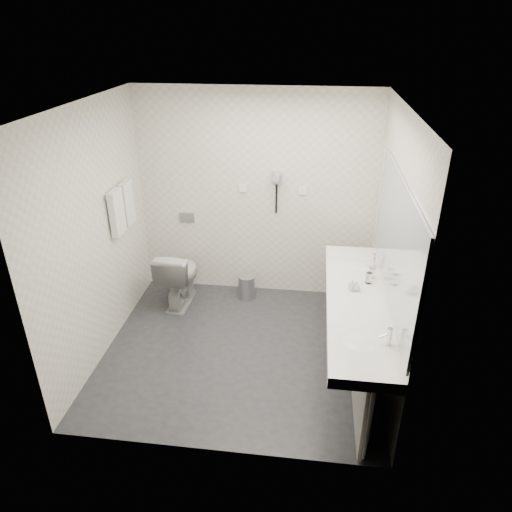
# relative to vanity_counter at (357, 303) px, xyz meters

# --- Properties ---
(floor) EXTENTS (2.80, 2.80, 0.00)m
(floor) POSITION_rel_vanity_counter_xyz_m (-1.12, 0.20, -0.80)
(floor) COLOR #28282D
(floor) RESTS_ON ground
(ceiling) EXTENTS (2.80, 2.80, 0.00)m
(ceiling) POSITION_rel_vanity_counter_xyz_m (-1.12, 0.20, 1.70)
(ceiling) COLOR white
(ceiling) RESTS_ON wall_back
(wall_back) EXTENTS (2.80, 0.00, 2.80)m
(wall_back) POSITION_rel_vanity_counter_xyz_m (-1.12, 1.50, 0.45)
(wall_back) COLOR silver
(wall_back) RESTS_ON floor
(wall_front) EXTENTS (2.80, 0.00, 2.80)m
(wall_front) POSITION_rel_vanity_counter_xyz_m (-1.12, -1.10, 0.45)
(wall_front) COLOR silver
(wall_front) RESTS_ON floor
(wall_left) EXTENTS (0.00, 2.60, 2.60)m
(wall_left) POSITION_rel_vanity_counter_xyz_m (-2.52, 0.20, 0.45)
(wall_left) COLOR silver
(wall_left) RESTS_ON floor
(wall_right) EXTENTS (0.00, 2.60, 2.60)m
(wall_right) POSITION_rel_vanity_counter_xyz_m (0.27, 0.20, 0.45)
(wall_right) COLOR silver
(wall_right) RESTS_ON floor
(vanity_counter) EXTENTS (0.55, 2.20, 0.10)m
(vanity_counter) POSITION_rel_vanity_counter_xyz_m (0.00, 0.00, 0.00)
(vanity_counter) COLOR white
(vanity_counter) RESTS_ON floor
(vanity_panel) EXTENTS (0.03, 2.15, 0.75)m
(vanity_panel) POSITION_rel_vanity_counter_xyz_m (0.02, 0.00, -0.42)
(vanity_panel) COLOR gray
(vanity_panel) RESTS_ON floor
(vanity_post_near) EXTENTS (0.06, 0.06, 0.75)m
(vanity_post_near) POSITION_rel_vanity_counter_xyz_m (0.05, -1.04, -0.42)
(vanity_post_near) COLOR silver
(vanity_post_near) RESTS_ON floor
(vanity_post_far) EXTENTS (0.06, 0.06, 0.75)m
(vanity_post_far) POSITION_rel_vanity_counter_xyz_m (0.05, 1.04, -0.42)
(vanity_post_far) COLOR silver
(vanity_post_far) RESTS_ON floor
(mirror) EXTENTS (0.02, 2.20, 1.05)m
(mirror) POSITION_rel_vanity_counter_xyz_m (0.26, 0.00, 0.65)
(mirror) COLOR #B2BCC6
(mirror) RESTS_ON wall_right
(basin_near) EXTENTS (0.40, 0.31, 0.05)m
(basin_near) POSITION_rel_vanity_counter_xyz_m (0.00, -0.65, 0.04)
(basin_near) COLOR white
(basin_near) RESTS_ON vanity_counter
(basin_far) EXTENTS (0.40, 0.31, 0.05)m
(basin_far) POSITION_rel_vanity_counter_xyz_m (0.00, 0.65, 0.04)
(basin_far) COLOR white
(basin_far) RESTS_ON vanity_counter
(faucet_near) EXTENTS (0.04, 0.04, 0.15)m
(faucet_near) POSITION_rel_vanity_counter_xyz_m (0.19, -0.65, 0.12)
(faucet_near) COLOR silver
(faucet_near) RESTS_ON vanity_counter
(faucet_far) EXTENTS (0.04, 0.04, 0.15)m
(faucet_far) POSITION_rel_vanity_counter_xyz_m (0.19, 0.65, 0.12)
(faucet_far) COLOR silver
(faucet_far) RESTS_ON vanity_counter
(soap_bottle_a) EXTENTS (0.07, 0.07, 0.12)m
(soap_bottle_a) POSITION_rel_vanity_counter_xyz_m (-0.05, 0.14, 0.11)
(soap_bottle_a) COLOR white
(soap_bottle_a) RESTS_ON vanity_counter
(soap_bottle_b) EXTENTS (0.11, 0.11, 0.10)m
(soap_bottle_b) POSITION_rel_vanity_counter_xyz_m (-0.00, 0.15, 0.10)
(soap_bottle_b) COLOR white
(soap_bottle_b) RESTS_ON vanity_counter
(glass_left) EXTENTS (0.07, 0.07, 0.11)m
(glass_left) POSITION_rel_vanity_counter_xyz_m (0.12, 0.31, 0.10)
(glass_left) COLOR silver
(glass_left) RESTS_ON vanity_counter
(glass_right) EXTENTS (0.07, 0.07, 0.11)m
(glass_right) POSITION_rel_vanity_counter_xyz_m (0.16, 0.41, 0.10)
(glass_right) COLOR silver
(glass_right) RESTS_ON vanity_counter
(toilet) EXTENTS (0.44, 0.73, 0.72)m
(toilet) POSITION_rel_vanity_counter_xyz_m (-2.00, 1.05, -0.44)
(toilet) COLOR white
(toilet) RESTS_ON floor
(flush_plate) EXTENTS (0.18, 0.02, 0.12)m
(flush_plate) POSITION_rel_vanity_counter_xyz_m (-1.98, 1.49, 0.15)
(flush_plate) COLOR #B2B5BA
(flush_plate) RESTS_ON wall_back
(pedal_bin) EXTENTS (0.21, 0.21, 0.29)m
(pedal_bin) POSITION_rel_vanity_counter_xyz_m (-1.21, 1.26, -0.66)
(pedal_bin) COLOR #B2B5BA
(pedal_bin) RESTS_ON floor
(bin_lid) EXTENTS (0.21, 0.21, 0.02)m
(bin_lid) POSITION_rel_vanity_counter_xyz_m (-1.21, 1.26, -0.51)
(bin_lid) COLOR #B2B5BA
(bin_lid) RESTS_ON pedal_bin
(towel_rail) EXTENTS (0.02, 0.62, 0.02)m
(towel_rail) POSITION_rel_vanity_counter_xyz_m (-2.47, 0.75, 0.75)
(towel_rail) COLOR silver
(towel_rail) RESTS_ON wall_left
(towel_near) EXTENTS (0.07, 0.24, 0.48)m
(towel_near) POSITION_rel_vanity_counter_xyz_m (-2.46, 0.61, 0.53)
(towel_near) COLOR white
(towel_near) RESTS_ON towel_rail
(towel_far) EXTENTS (0.07, 0.24, 0.48)m
(towel_far) POSITION_rel_vanity_counter_xyz_m (-2.46, 0.89, 0.53)
(towel_far) COLOR white
(towel_far) RESTS_ON towel_rail
(dryer_cradle) EXTENTS (0.10, 0.04, 0.14)m
(dryer_cradle) POSITION_rel_vanity_counter_xyz_m (-0.88, 1.47, 0.70)
(dryer_cradle) COLOR #9A9A9F
(dryer_cradle) RESTS_ON wall_back
(dryer_barrel) EXTENTS (0.08, 0.14, 0.08)m
(dryer_barrel) POSITION_rel_vanity_counter_xyz_m (-0.88, 1.40, 0.73)
(dryer_barrel) COLOR #9A9A9F
(dryer_barrel) RESTS_ON dryer_cradle
(dryer_cord) EXTENTS (0.02, 0.02, 0.35)m
(dryer_cord) POSITION_rel_vanity_counter_xyz_m (-0.88, 1.46, 0.45)
(dryer_cord) COLOR black
(dryer_cord) RESTS_ON dryer_cradle
(switch_plate_a) EXTENTS (0.09, 0.02, 0.09)m
(switch_plate_a) POSITION_rel_vanity_counter_xyz_m (-1.27, 1.49, 0.55)
(switch_plate_a) COLOR white
(switch_plate_a) RESTS_ON wall_back
(switch_plate_b) EXTENTS (0.09, 0.02, 0.09)m
(switch_plate_b) POSITION_rel_vanity_counter_xyz_m (-0.57, 1.49, 0.55)
(switch_plate_b) COLOR white
(switch_plate_b) RESTS_ON wall_back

